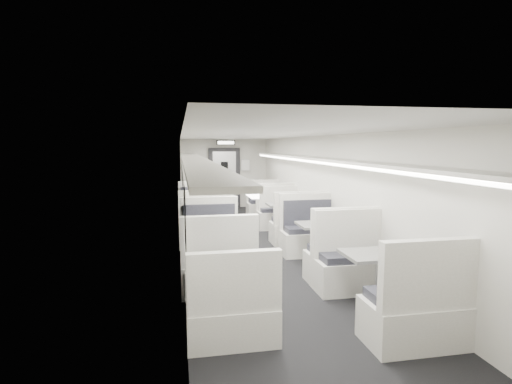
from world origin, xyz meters
name	(u,v)px	position (x,y,z in m)	size (l,w,h in m)	color
room	(257,194)	(0.00, 0.00, 1.20)	(3.24, 12.24, 2.64)	black
booth_left_a	(199,209)	(-1.00, 3.63, 0.35)	(0.97, 1.97, 1.06)	white
booth_left_b	(204,220)	(-1.00, 1.52, 0.42)	(1.16, 2.35, 1.26)	white
booth_left_c	(214,252)	(-1.00, -1.32, 0.40)	(1.11, 2.26, 1.21)	white
booth_left_d	(225,287)	(-1.00, -2.95, 0.37)	(1.01, 2.05, 1.10)	white
booth_right_a	(270,208)	(1.00, 3.19, 0.38)	(1.04, 2.11, 1.13)	white
booth_right_b	(286,219)	(1.00, 1.39, 0.40)	(1.10, 2.22, 1.19)	white
booth_right_c	(324,244)	(1.00, -1.23, 0.41)	(1.13, 2.29, 1.22)	white
booth_right_d	(379,282)	(1.00, -3.28, 0.41)	(1.14, 2.31, 1.24)	white
passenger	(206,196)	(-0.82, 3.19, 0.77)	(0.56, 0.37, 1.54)	black
window_a	(182,176)	(-1.49, 3.40, 1.35)	(0.02, 1.18, 0.84)	black
window_b	(182,183)	(-1.49, 1.20, 1.35)	(0.02, 1.18, 0.84)	black
window_c	(183,195)	(-1.49, -1.00, 1.35)	(0.02, 1.18, 0.84)	black
window_d	(185,217)	(-1.49, -3.20, 1.35)	(0.02, 1.18, 0.84)	black
luggage_rack_left	(195,160)	(-1.24, -0.30, 1.92)	(0.46, 10.40, 0.09)	white
luggage_rack_right	(320,159)	(1.24, -0.30, 1.92)	(0.46, 10.40, 0.09)	white
vestibule_door	(224,178)	(0.00, 5.93, 1.04)	(1.10, 0.13, 2.10)	black
exit_sign	(226,143)	(0.00, 5.44, 2.28)	(0.62, 0.12, 0.16)	black
wall_notice	(246,165)	(0.75, 5.92, 1.50)	(0.32, 0.02, 0.40)	white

